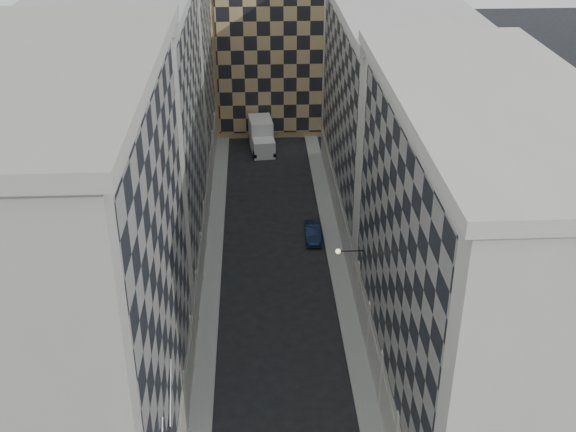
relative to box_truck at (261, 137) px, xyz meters
name	(u,v)px	position (x,y,z in m)	size (l,w,h in m)	color
sidewalk_west	(212,281)	(-4.56, -27.72, -1.39)	(1.50, 100.00, 0.15)	gray
sidewalk_east	(340,278)	(5.94, -27.72, -1.39)	(1.50, 100.00, 0.15)	gray
bldg_left_a	(70,296)	(-10.19, -46.72, 10.36)	(10.80, 22.80, 23.70)	#9A958B
bldg_left_b	(133,139)	(-10.19, -24.72, 9.86)	(10.80, 22.80, 22.70)	gray
bldg_left_c	(163,65)	(-10.19, -2.72, 9.36)	(10.80, 22.80, 21.70)	#9A958B
bldg_right_a	(474,267)	(11.57, -42.72, 8.86)	(10.80, 26.80, 20.70)	#B2ADA3
bldg_right_b	(391,113)	(11.59, -15.72, 8.38)	(10.80, 28.80, 19.70)	#B2ADA3
tan_block	(281,44)	(2.69, 10.18, 7.97)	(16.80, 14.80, 18.80)	tan
flagpoles_left	(166,422)	(-5.21, -51.72, 6.54)	(0.10, 6.33, 2.33)	gray
bracket_lamp	(341,251)	(5.07, -33.72, 4.74)	(1.98, 0.36, 0.36)	black
box_truck	(261,137)	(0.00, 0.00, 0.00)	(3.07, 6.34, 3.36)	white
dark_car	(313,233)	(4.19, -21.14, -0.83)	(1.35, 3.87, 1.27)	#0F1E39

